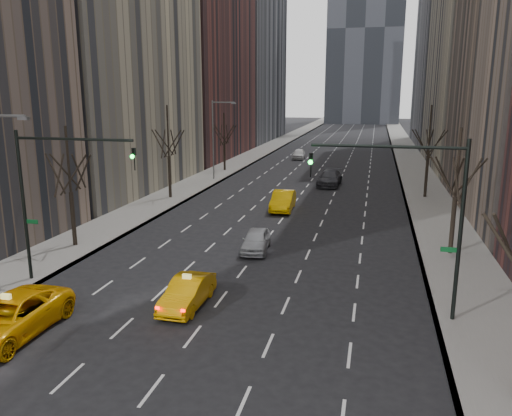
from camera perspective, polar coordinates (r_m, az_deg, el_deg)
The scene contains 17 objects.
sidewalk_left at distance 82.93m, azimuth -0.12°, elevation 6.15°, with size 4.50×320.00×0.15m, color slate.
sidewalk_right at distance 80.82m, azimuth 17.10°, elevation 5.40°, with size 4.50×320.00×0.15m, color slate.
bld_left_far at distance 82.11m, azimuth -7.58°, elevation 21.32°, with size 14.00×28.00×44.00m, color brown.
tree_lw_b at distance 34.47m, azimuth -20.40°, elevation 1.72°, with size 3.36×3.50×7.82m.
tree_lw_c at distance 48.35m, azimuth -9.93°, elevation 5.76°, with size 3.36×3.50×8.74m.
tree_lw_d at distance 65.22m, azimuth -3.64°, elevation 7.34°, with size 3.36×3.50×7.36m.
tree_rw_b at distance 33.02m, azimuth 21.80°, elevation 1.14°, with size 3.36×3.50×7.82m.
tree_rw_c at distance 50.63m, azimuth 19.05°, elevation 5.56°, with size 3.36×3.50×8.74m.
traffic_mast_left at distance 27.69m, azimuth -22.52°, elevation 2.68°, with size 6.69×0.39×8.00m.
traffic_mast_right at distance 22.58m, azimuth 18.38°, elevation 0.86°, with size 6.69×0.39×8.00m.
streetlight_far at distance 58.04m, azimuth -4.60°, elevation 8.66°, with size 2.83×0.22×9.00m.
taxi_suv at distance 23.64m, azimuth -26.43°, elevation -11.17°, with size 2.79×6.06×1.68m, color #E19A04.
taxi_sedan at distance 24.30m, azimuth -7.84°, elevation -9.55°, with size 1.50×4.29×1.41m, color #DA9504.
silver_sedan_ahead at distance 32.28m, azimuth -0.00°, elevation -3.70°, with size 1.65×4.11×1.40m, color #A4A7AC.
far_taxi at distance 43.47m, azimuth 3.11°, elevation 0.85°, with size 1.77×5.08×1.67m, color #F0B205.
far_suv_grey at distance 55.60m, azimuth 8.42°, elevation 3.39°, with size 2.31×5.69×1.65m, color #2D2D32.
far_car_white at distance 77.93m, azimuth 4.92°, elevation 6.17°, with size 1.81×4.49×1.53m, color white.
Camera 1 is at (7.05, -10.04, 9.98)m, focal length 35.00 mm.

